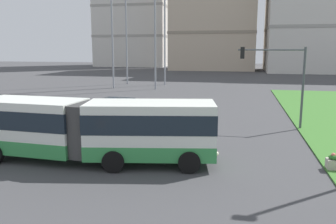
# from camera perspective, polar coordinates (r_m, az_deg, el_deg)

# --- Properties ---
(articulated_bus) EXTENTS (11.99, 3.57, 3.00)m
(articulated_bus) POSITION_cam_1_polar(r_m,az_deg,el_deg) (17.36, -12.03, -2.65)
(articulated_bus) COLOR silver
(articulated_bus) RESTS_ON ground
(car_grey_wagon) EXTENTS (4.59, 2.45, 1.58)m
(car_grey_wagon) POSITION_cam_1_polar(r_m,az_deg,el_deg) (28.05, -8.05, 0.52)
(car_grey_wagon) COLOR slate
(car_grey_wagon) RESTS_ON ground
(traffic_light_far_right) EXTENTS (4.47, 0.28, 5.59)m
(traffic_light_far_right) POSITION_cam_1_polar(r_m,az_deg,el_deg) (25.10, 17.81, 6.25)
(traffic_light_far_right) COLOR #474C51
(traffic_light_far_right) RESTS_ON ground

